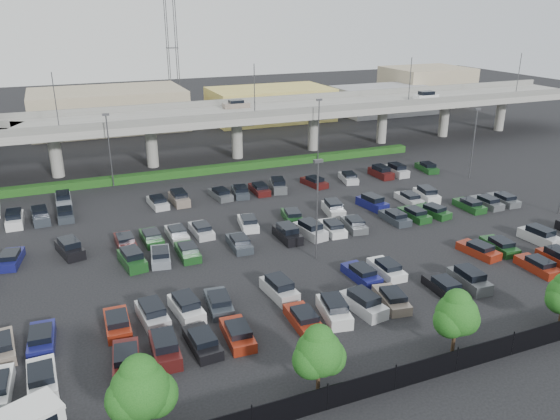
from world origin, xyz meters
The scene contains 9 objects.
ground centered at (0.00, 0.00, 0.00)m, with size 280.00×280.00×0.00m, color black.
overpass centered at (-0.18, 31.99, 6.97)m, with size 150.00×13.00×15.80m.
hedge centered at (0.00, 25.00, 0.55)m, with size 66.00×1.60×1.10m, color #123F14.
fence centered at (-0.05, -28.00, 0.90)m, with size 70.00×0.10×2.00m.
tree_row centered at (0.70, -26.53, 3.52)m, with size 65.07×3.66×5.94m.
parked_cars centered at (-1.13, -3.78, 0.62)m, with size 63.01×41.57×1.67m.
light_poles centered at (-4.13, 2.00, 6.24)m, with size 66.90×48.38×10.30m.
distant_buildings centered at (12.38, 61.81, 3.74)m, with size 138.00×24.00×9.00m.
comm_tower centered at (4.00, 74.00, 15.61)m, with size 2.40×2.40×30.00m.
Camera 1 is at (-22.36, -52.45, 23.84)m, focal length 35.00 mm.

